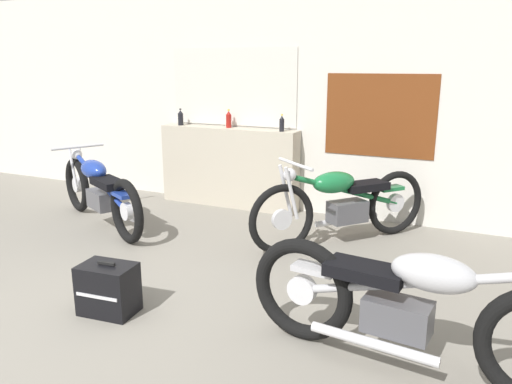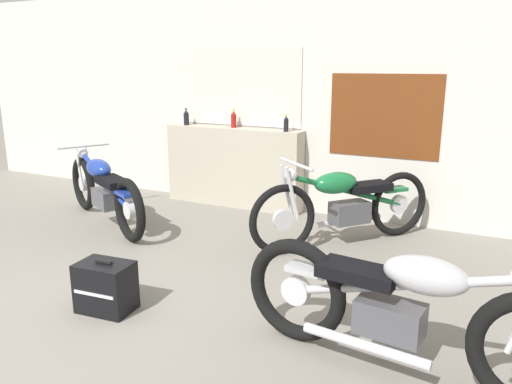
% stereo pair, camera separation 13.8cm
% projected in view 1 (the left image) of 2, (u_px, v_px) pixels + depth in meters
% --- Properties ---
extents(ground_plane, '(24.00, 24.00, 0.00)m').
position_uv_depth(ground_plane, '(21.00, 340.00, 3.42)').
color(ground_plane, gray).
extents(wall_back, '(10.00, 0.07, 2.80)m').
position_uv_depth(wall_back, '(255.00, 99.00, 6.40)').
color(wall_back, silver).
rests_on(wall_back, ground_plane).
extents(sill_counter, '(1.90, 0.28, 1.04)m').
position_uv_depth(sill_counter, '(229.00, 167.00, 6.59)').
color(sill_counter, '#B7AD99').
rests_on(sill_counter, ground_plane).
extents(bottle_leftmost, '(0.07, 0.07, 0.22)m').
position_uv_depth(bottle_leftmost, '(181.00, 118.00, 6.71)').
color(bottle_leftmost, black).
rests_on(bottle_leftmost, sill_counter).
extents(bottle_left_center, '(0.07, 0.07, 0.24)m').
position_uv_depth(bottle_left_center, '(229.00, 120.00, 6.45)').
color(bottle_left_center, maroon).
rests_on(bottle_left_center, sill_counter).
extents(bottle_center, '(0.06, 0.06, 0.21)m').
position_uv_depth(bottle_center, '(282.00, 124.00, 6.09)').
color(bottle_center, black).
rests_on(bottle_center, sill_counter).
extents(motorcycle_green, '(1.42, 1.69, 0.92)m').
position_uv_depth(motorcycle_green, '(342.00, 203.00, 5.18)').
color(motorcycle_green, black).
rests_on(motorcycle_green, ground_plane).
extents(motorcycle_blue, '(2.00, 1.10, 0.87)m').
position_uv_depth(motorcycle_blue, '(99.00, 191.00, 5.77)').
color(motorcycle_blue, black).
rests_on(motorcycle_blue, ground_plane).
extents(motorcycle_silver, '(2.16, 0.64, 0.91)m').
position_uv_depth(motorcycle_silver, '(410.00, 307.00, 2.99)').
color(motorcycle_silver, black).
rests_on(motorcycle_silver, ground_plane).
extents(hard_case_black, '(0.44, 0.32, 0.41)m').
position_uv_depth(hard_case_black, '(108.00, 289.00, 3.77)').
color(hard_case_black, black).
rests_on(hard_case_black, ground_plane).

